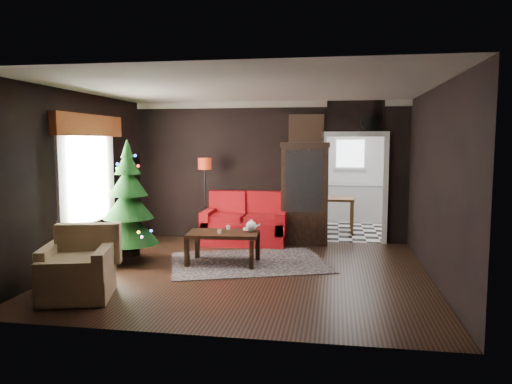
% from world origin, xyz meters
% --- Properties ---
extents(floor, '(5.50, 5.50, 0.00)m').
position_xyz_m(floor, '(0.00, 0.00, 0.00)').
color(floor, black).
rests_on(floor, ground).
extents(ceiling, '(5.50, 5.50, 0.00)m').
position_xyz_m(ceiling, '(0.00, 0.00, 2.80)').
color(ceiling, white).
rests_on(ceiling, ground).
extents(wall_back, '(5.50, 0.00, 5.50)m').
position_xyz_m(wall_back, '(0.00, 2.50, 1.40)').
color(wall_back, black).
rests_on(wall_back, ground).
extents(wall_front, '(5.50, 0.00, 5.50)m').
position_xyz_m(wall_front, '(0.00, -2.50, 1.40)').
color(wall_front, black).
rests_on(wall_front, ground).
extents(wall_left, '(0.00, 5.50, 5.50)m').
position_xyz_m(wall_left, '(-2.75, 0.00, 1.40)').
color(wall_left, black).
rests_on(wall_left, ground).
extents(wall_right, '(0.00, 5.50, 5.50)m').
position_xyz_m(wall_right, '(2.75, 0.00, 1.40)').
color(wall_right, black).
rests_on(wall_right, ground).
extents(doorway, '(1.10, 0.10, 2.10)m').
position_xyz_m(doorway, '(1.70, 2.50, 1.05)').
color(doorway, white).
rests_on(doorway, ground).
extents(left_window, '(0.05, 1.60, 1.40)m').
position_xyz_m(left_window, '(-2.71, 0.20, 1.45)').
color(left_window, white).
rests_on(left_window, wall_left).
extents(valance, '(0.12, 2.10, 0.35)m').
position_xyz_m(valance, '(-2.63, 0.20, 2.27)').
color(valance, brown).
rests_on(valance, wall_left).
extents(kitchen_floor, '(3.00, 3.00, 0.00)m').
position_xyz_m(kitchen_floor, '(1.70, 4.00, 0.00)').
color(kitchen_floor, white).
rests_on(kitchen_floor, ground).
extents(kitchen_window, '(0.70, 0.06, 0.70)m').
position_xyz_m(kitchen_window, '(1.70, 5.45, 1.70)').
color(kitchen_window, white).
rests_on(kitchen_window, ground).
extents(rug, '(2.99, 2.57, 0.01)m').
position_xyz_m(rug, '(-0.07, 0.57, 0.01)').
color(rug, '#624E58').
rests_on(rug, ground).
extents(loveseat, '(1.70, 0.90, 1.00)m').
position_xyz_m(loveseat, '(-0.40, 2.05, 0.50)').
color(loveseat, '#83010A').
rests_on(loveseat, ground).
extents(curio_cabinet, '(0.90, 0.45, 1.90)m').
position_xyz_m(curio_cabinet, '(0.75, 2.27, 0.95)').
color(curio_cabinet, black).
rests_on(curio_cabinet, ground).
extents(floor_lamp, '(0.33, 0.33, 1.71)m').
position_xyz_m(floor_lamp, '(-1.22, 2.07, 0.83)').
color(floor_lamp, black).
rests_on(floor_lamp, ground).
extents(christmas_tree, '(1.13, 1.13, 1.87)m').
position_xyz_m(christmas_tree, '(-2.04, 0.30, 1.05)').
color(christmas_tree, black).
rests_on(christmas_tree, ground).
extents(armchair, '(1.10, 1.10, 0.91)m').
position_xyz_m(armchair, '(-1.92, -1.58, 0.46)').
color(armchair, tan).
rests_on(armchair, ground).
extents(coffee_table, '(1.20, 0.78, 0.52)m').
position_xyz_m(coffee_table, '(-0.47, 0.42, 0.27)').
color(coffee_table, black).
rests_on(coffee_table, rug).
extents(teapot, '(0.23, 0.23, 0.19)m').
position_xyz_m(teapot, '(-0.02, 0.54, 0.63)').
color(teapot, white).
rests_on(teapot, coffee_table).
extents(cup_a, '(0.07, 0.07, 0.06)m').
position_xyz_m(cup_a, '(-0.44, 0.70, 0.56)').
color(cup_a, silver).
rests_on(cup_a, coffee_table).
extents(cup_b, '(0.07, 0.07, 0.06)m').
position_xyz_m(cup_b, '(-0.51, 0.34, 0.56)').
color(cup_b, white).
rests_on(cup_b, coffee_table).
extents(book, '(0.16, 0.04, 0.22)m').
position_xyz_m(book, '(-0.19, 0.70, 0.64)').
color(book, gray).
rests_on(book, coffee_table).
extents(wall_clock, '(0.32, 0.32, 0.06)m').
position_xyz_m(wall_clock, '(1.95, 2.45, 2.38)').
color(wall_clock, white).
rests_on(wall_clock, wall_back).
extents(painting, '(0.62, 0.05, 0.52)m').
position_xyz_m(painting, '(0.75, 2.46, 2.25)').
color(painting, '#A4673F').
rests_on(painting, wall_back).
extents(kitchen_counter, '(1.80, 0.60, 0.90)m').
position_xyz_m(kitchen_counter, '(1.70, 5.20, 0.45)').
color(kitchen_counter, silver).
rests_on(kitchen_counter, ground).
extents(kitchen_table, '(0.70, 0.70, 0.75)m').
position_xyz_m(kitchen_table, '(1.40, 3.70, 0.38)').
color(kitchen_table, '#543016').
rests_on(kitchen_table, ground).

